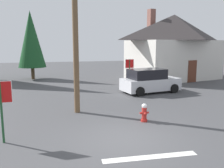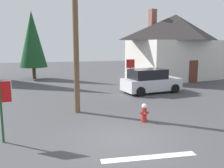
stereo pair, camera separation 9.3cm
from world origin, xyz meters
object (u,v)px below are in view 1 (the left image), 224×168
object	(u,v)px
fire_hydrant	(144,113)
stop_sign_far	(129,67)
utility_pole	(75,25)
house	(173,46)
pine_tree_mid_left	(31,39)
parked_car	(149,81)
stop_sign_near	(1,99)

from	to	relation	value
fire_hydrant	stop_sign_far	xyz separation A→B (m)	(2.41, 9.23, 1.16)
utility_pole	stop_sign_far	distance (m)	9.11
house	pine_tree_mid_left	world-z (taller)	house
fire_hydrant	pine_tree_mid_left	size ratio (longest dim) A/B	0.13
stop_sign_far	house	distance (m)	6.45
parked_car	pine_tree_mid_left	distance (m)	12.83
stop_sign_far	pine_tree_mid_left	world-z (taller)	pine_tree_mid_left
pine_tree_mid_left	stop_sign_near	bearing A→B (deg)	-90.11
stop_sign_near	parked_car	bearing A→B (deg)	39.48
stop_sign_far	stop_sign_near	bearing A→B (deg)	-128.59
utility_pole	house	distance (m)	14.56
pine_tree_mid_left	utility_pole	bearing A→B (deg)	-77.23
parked_car	stop_sign_near	bearing A→B (deg)	-140.52
pine_tree_mid_left	stop_sign_far	bearing A→B (deg)	-36.33
stop_sign_far	house	bearing A→B (deg)	27.20
utility_pole	pine_tree_mid_left	size ratio (longest dim) A/B	1.26
utility_pole	pine_tree_mid_left	bearing A→B (deg)	102.77
stop_sign_near	house	size ratio (longest dim) A/B	0.22
stop_sign_near	pine_tree_mid_left	xyz separation A→B (m)	(0.03, 16.12, 2.32)
stop_sign_near	pine_tree_mid_left	size ratio (longest dim) A/B	0.33
stop_sign_far	pine_tree_mid_left	distance (m)	10.31
utility_pole	house	xyz separation A→B (m)	(10.70, 9.81, -1.09)
stop_sign_near	stop_sign_far	distance (m)	13.02
house	pine_tree_mid_left	xyz separation A→B (m)	(-13.62, 3.10, 0.63)
utility_pole	stop_sign_near	bearing A→B (deg)	-132.71
stop_sign_near	pine_tree_mid_left	bearing A→B (deg)	89.89
parked_car	utility_pole	bearing A→B (deg)	-145.49
stop_sign_near	parked_car	xyz separation A→B (m)	(8.59, 7.08, -0.78)
fire_hydrant	stop_sign_far	size ratio (longest dim) A/B	0.38
stop_sign_near	pine_tree_mid_left	world-z (taller)	pine_tree_mid_left
fire_hydrant	house	world-z (taller)	house
utility_pole	parked_car	bearing A→B (deg)	34.51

